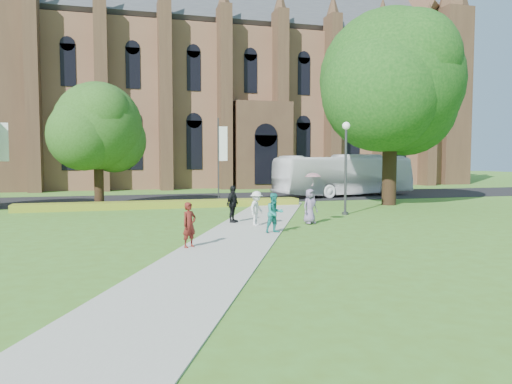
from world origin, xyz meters
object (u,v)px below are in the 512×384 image
object	(u,v)px
pedestrian_0	(189,225)
streetlamp	(346,157)
large_tree	(391,81)
tour_coach	(344,175)

from	to	relation	value
pedestrian_0	streetlamp	bearing A→B (deg)	5.33
large_tree	pedestrian_0	distance (m)	21.32
streetlamp	tour_coach	distance (m)	13.75
streetlamp	pedestrian_0	size ratio (longest dim) A/B	3.23
large_tree	pedestrian_0	world-z (taller)	large_tree
streetlamp	tour_coach	size ratio (longest dim) A/B	0.42
pedestrian_0	tour_coach	bearing A→B (deg)	18.54
tour_coach	pedestrian_0	world-z (taller)	tour_coach
large_tree	pedestrian_0	bearing A→B (deg)	-141.25
large_tree	pedestrian_0	size ratio (longest dim) A/B	8.15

